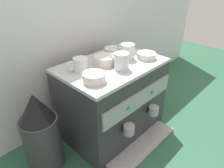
{
  "coord_description": "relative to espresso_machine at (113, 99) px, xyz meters",
  "views": [
    {
      "loc": [
        -0.69,
        -0.67,
        0.86
      ],
      "look_at": [
        0.0,
        0.0,
        0.32
      ],
      "focal_mm": 32.03,
      "sensor_mm": 36.0,
      "label": 1
    }
  ],
  "objects": [
    {
      "name": "ceramic_bowl_3",
      "position": [
        -0.03,
        0.03,
        0.24
      ],
      "size": [
        0.11,
        0.11,
        0.04
      ],
      "color": "beige",
      "rests_on": "espresso_machine"
    },
    {
      "name": "ground_plane",
      "position": [
        0.0,
        0.0,
        -0.22
      ],
      "size": [
        4.0,
        4.0,
        0.0
      ],
      "primitive_type": "plane",
      "color": "#28563D"
    },
    {
      "name": "ceramic_cup_2",
      "position": [
        -0.17,
        0.06,
        0.25
      ],
      "size": [
        0.1,
        0.07,
        0.06
      ],
      "color": "silver",
      "rests_on": "espresso_machine"
    },
    {
      "name": "ceramic_bowl_1",
      "position": [
        0.1,
        0.1,
        0.24
      ],
      "size": [
        0.1,
        0.1,
        0.04
      ],
      "color": "beige",
      "rests_on": "espresso_machine"
    },
    {
      "name": "ceramic_bowl_0",
      "position": [
        -0.19,
        -0.07,
        0.24
      ],
      "size": [
        0.1,
        0.1,
        0.04
      ],
      "color": "beige",
      "rests_on": "espresso_machine"
    },
    {
      "name": "espresso_machine",
      "position": [
        0.0,
        0.0,
        0.0
      ],
      "size": [
        0.56,
        0.48,
        0.44
      ],
      "color": "#2D2D33",
      "rests_on": "ground_plane"
    },
    {
      "name": "milk_pitcher",
      "position": [
        0.42,
        -0.0,
        -0.14
      ],
      "size": [
        0.08,
        0.08,
        0.15
      ],
      "primitive_type": "cylinder",
      "color": "#B7B7BC",
      "rests_on": "ground_plane"
    },
    {
      "name": "coffee_grinder",
      "position": [
        -0.42,
        0.05,
        -0.01
      ],
      "size": [
        0.17,
        0.17,
        0.42
      ],
      "color": "#333338",
      "rests_on": "ground_plane"
    },
    {
      "name": "tiled_backsplash_wall",
      "position": [
        0.0,
        0.29,
        0.3
      ],
      "size": [
        2.8,
        0.03,
        1.04
      ],
      "primitive_type": "cube",
      "color": "silver",
      "rests_on": "ground_plane"
    },
    {
      "name": "ceramic_cup_0",
      "position": [
        -0.01,
        -0.07,
        0.26
      ],
      "size": [
        0.07,
        0.12,
        0.08
      ],
      "color": "silver",
      "rests_on": "espresso_machine"
    },
    {
      "name": "ceramic_bowl_2",
      "position": [
        0.18,
        -0.08,
        0.24
      ],
      "size": [
        0.11,
        0.11,
        0.03
      ],
      "color": "beige",
      "rests_on": "espresso_machine"
    },
    {
      "name": "ceramic_cup_1",
      "position": [
        0.11,
        -0.0,
        0.26
      ],
      "size": [
        0.08,
        0.12,
        0.08
      ],
      "color": "silver",
      "rests_on": "espresso_machine"
    }
  ]
}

